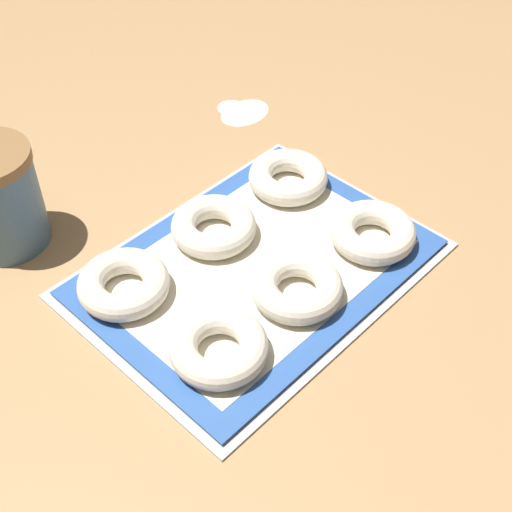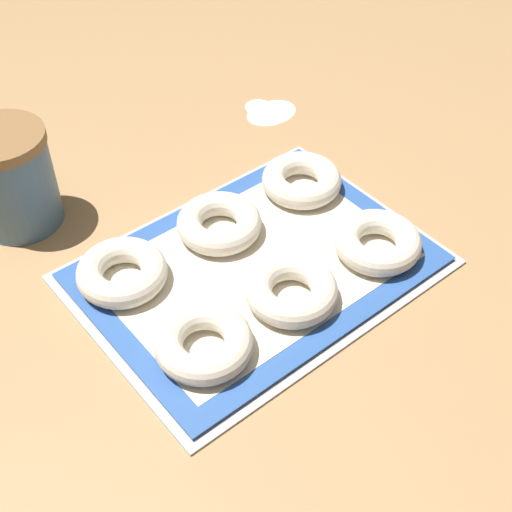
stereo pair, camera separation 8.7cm
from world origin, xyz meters
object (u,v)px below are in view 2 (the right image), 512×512
bagel_front_center (291,290)px  baking_tray (256,269)px  bagel_front_left (204,343)px  bagel_back_center (219,223)px  flour_canister (11,179)px  bagel_back_right (302,180)px  bagel_back_left (122,272)px  bagel_front_right (378,242)px

bagel_front_center → baking_tray: bearing=86.6°
bagel_front_left → bagel_back_center: bearing=47.8°
baking_tray → flour_canister: bearing=123.5°
bagel_front_center → bagel_back_right: bearing=44.8°
flour_canister → bagel_back_left: bearing=-78.5°
bagel_front_left → bagel_back_right: size_ratio=1.00×
baking_tray → bagel_back_right: 0.19m
flour_canister → bagel_back_right: bearing=-31.6°
bagel_back_center → flour_canister: (-0.21, 0.23, 0.05)m
bagel_front_center → bagel_back_left: same height
bagel_back_right → bagel_front_left: bearing=-152.3°
bagel_front_center → bagel_back_center: bearing=87.9°
bagel_back_center → bagel_back_right: same height
bagel_back_left → bagel_back_center: (0.17, -0.00, 0.00)m
bagel_back_right → flour_canister: (-0.37, 0.23, 0.05)m
bagel_back_right → bagel_back_left: bearing=178.9°
baking_tray → bagel_front_right: bagel_front_right is taller
bagel_front_left → baking_tray: bearing=27.7°
baking_tray → bagel_front_center: 0.09m
baking_tray → bagel_front_center: bagel_front_center is taller
bagel_back_right → flour_canister: flour_canister is taller
bagel_back_left → flour_canister: 0.23m
baking_tray → flour_canister: (-0.21, 0.32, 0.08)m
bagel_front_center → bagel_front_right: 0.16m
baking_tray → bagel_front_left: 0.17m
bagel_front_left → bagel_front_center: bearing=-1.2°
bagel_front_center → bagel_back_right: (0.17, 0.17, 0.00)m
baking_tray → bagel_back_left: bearing=150.4°
bagel_front_center → flour_canister: 0.45m
baking_tray → bagel_front_left: bagel_front_left is taller
bagel_front_center → flour_canister: bearing=117.2°
bagel_front_left → flour_canister: (-0.06, 0.39, 0.05)m
bagel_front_left → bagel_front_right: 0.30m
bagel_front_right → bagel_back_left: bearing=150.2°
bagel_back_center → baking_tray: bearing=-91.0°
bagel_back_left → bagel_back_right: same height
baking_tray → bagel_back_center: 0.09m
bagel_front_left → bagel_front_right: (0.30, -0.01, 0.00)m
bagel_back_right → baking_tray: bearing=-152.2°
bagel_back_right → flour_canister: size_ratio=0.80×
bagel_front_right → bagel_back_center: size_ratio=1.00×
baking_tray → bagel_back_left: 0.19m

